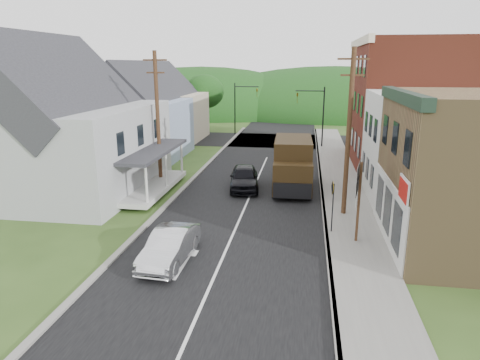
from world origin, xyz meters
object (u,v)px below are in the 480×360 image
at_px(silver_sedan, 170,247).
at_px(dark_sedan, 244,178).
at_px(delivery_van, 293,165).
at_px(warning_sign, 333,199).
at_px(route_sign_cluster, 358,190).

relative_size(silver_sedan, dark_sedan, 0.92).
relative_size(delivery_van, warning_sign, 2.33).
distance_m(delivery_van, warning_sign, 7.93).
bearing_deg(dark_sedan, silver_sedan, -105.55).
bearing_deg(route_sign_cluster, silver_sedan, -147.75).
height_order(silver_sedan, route_sign_cluster, route_sign_cluster).
bearing_deg(silver_sedan, dark_sedan, 85.43).
height_order(delivery_van, warning_sign, delivery_van).
xyz_separation_m(route_sign_cluster, warning_sign, (-1.06, 0.97, -0.78)).
bearing_deg(dark_sedan, warning_sign, -61.03).
relative_size(dark_sedan, route_sign_cluster, 1.22).
xyz_separation_m(dark_sedan, warning_sign, (5.38, -7.18, 1.03)).
bearing_deg(silver_sedan, route_sign_cluster, 24.99).
bearing_deg(delivery_van, warning_sign, -75.95).
xyz_separation_m(delivery_van, warning_sign, (2.18, -7.63, 0.12)).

